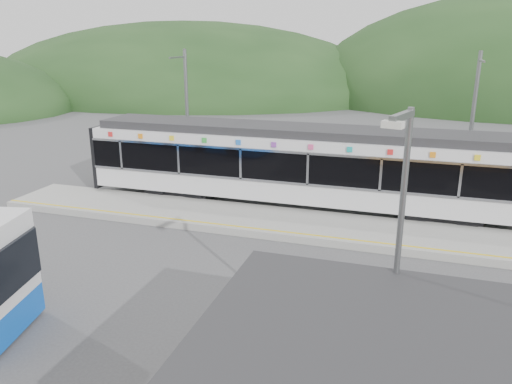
% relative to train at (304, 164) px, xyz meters
% --- Properties ---
extents(ground, '(120.00, 120.00, 0.00)m').
position_rel_train_xyz_m(ground, '(0.05, -6.00, -2.06)').
color(ground, '#4C4C4F').
rests_on(ground, ground).
extents(hills, '(146.00, 149.00, 26.00)m').
position_rel_train_xyz_m(hills, '(6.24, -0.71, -2.06)').
color(hills, '#1E3D19').
rests_on(hills, ground).
extents(platform, '(26.00, 3.20, 0.30)m').
position_rel_train_xyz_m(platform, '(0.05, -2.70, -1.91)').
color(platform, '#9E9E99').
rests_on(platform, ground).
extents(yellow_line, '(26.00, 0.10, 0.01)m').
position_rel_train_xyz_m(yellow_line, '(0.05, -4.00, -1.76)').
color(yellow_line, yellow).
rests_on(yellow_line, platform).
extents(train, '(20.44, 3.01, 3.74)m').
position_rel_train_xyz_m(train, '(0.00, 0.00, 0.00)').
color(train, black).
rests_on(train, ground).
extents(catenary_mast_west, '(0.18, 1.80, 7.00)m').
position_rel_train_xyz_m(catenary_mast_west, '(-6.95, 2.56, 1.58)').
color(catenary_mast_west, slate).
rests_on(catenary_mast_west, ground).
extents(catenary_mast_east, '(0.18, 1.80, 7.00)m').
position_rel_train_xyz_m(catenary_mast_east, '(7.05, 2.56, 1.58)').
color(catenary_mast_east, slate).
rests_on(catenary_mast_east, ground).
extents(lamp_post, '(0.41, 1.14, 6.29)m').
position_rel_train_xyz_m(lamp_post, '(4.51, -12.19, 1.68)').
color(lamp_post, slate).
rests_on(lamp_post, ground).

